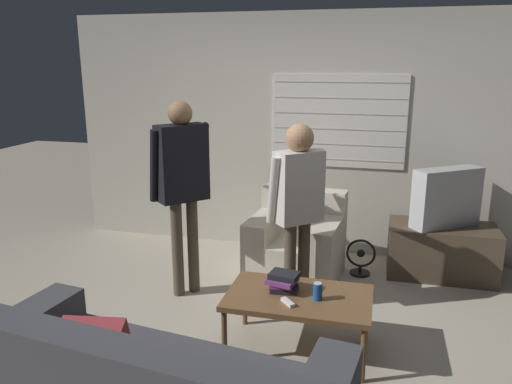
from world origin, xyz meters
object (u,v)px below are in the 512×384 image
(armchair_beige, at_px, (297,245))
(person_left_standing, at_px, (182,174))
(book_stack, at_px, (283,282))
(floor_fan, at_px, (361,258))
(person_right_standing, at_px, (298,195))
(spare_remote, at_px, (288,302))
(tv, at_px, (446,198))
(soda_can, at_px, (318,291))
(coffee_table, at_px, (299,300))

(armchair_beige, bearing_deg, person_left_standing, 36.13)
(book_stack, xyz_separation_m, floor_fan, (0.50, 1.45, -0.35))
(book_stack, bearing_deg, floor_fan, 71.08)
(person_right_standing, relative_size, spare_remote, 12.76)
(armchair_beige, distance_m, person_left_standing, 1.33)
(armchair_beige, height_order, book_stack, armchair_beige)
(tv, distance_m, spare_remote, 2.19)
(armchair_beige, relative_size, tv, 1.34)
(armchair_beige, distance_m, book_stack, 1.23)
(floor_fan, bearing_deg, book_stack, -108.92)
(tv, relative_size, soda_can, 5.32)
(person_right_standing, xyz_separation_m, floor_fan, (0.51, 0.84, -0.83))
(armchair_beige, height_order, person_left_standing, person_left_standing)
(armchair_beige, xyz_separation_m, person_right_standing, (0.09, -0.60, 0.66))
(person_left_standing, height_order, soda_can, person_left_standing)
(coffee_table, bearing_deg, person_right_standing, 101.29)
(soda_can, bearing_deg, person_right_standing, 111.36)
(tv, bearing_deg, coffee_table, 19.72)
(book_stack, distance_m, floor_fan, 1.57)
(armchair_beige, bearing_deg, person_right_standing, 104.12)
(armchair_beige, bearing_deg, floor_fan, -153.18)
(floor_fan, bearing_deg, spare_remote, -104.69)
(coffee_table, distance_m, floor_fan, 1.55)
(soda_can, relative_size, spare_remote, 1.02)
(coffee_table, xyz_separation_m, tv, (1.14, 1.65, 0.39))
(armchair_beige, height_order, soda_can, armchair_beige)
(book_stack, relative_size, floor_fan, 0.66)
(tv, xyz_separation_m, person_right_standing, (-1.27, -1.01, 0.21))
(floor_fan, bearing_deg, armchair_beige, -158.46)
(person_left_standing, xyz_separation_m, person_right_standing, (1.02, -0.05, -0.11))
(book_stack, distance_m, spare_remote, 0.21)
(person_left_standing, bearing_deg, tv, -24.32)
(coffee_table, distance_m, tv, 2.05)
(coffee_table, relative_size, floor_fan, 2.82)
(spare_remote, xyz_separation_m, floor_fan, (0.43, 1.63, -0.28))
(person_left_standing, xyz_separation_m, book_stack, (1.03, -0.66, -0.59))
(person_right_standing, distance_m, soda_can, 0.88)
(armchair_beige, distance_m, spare_remote, 1.41)
(coffee_table, height_order, tv, tv)
(person_left_standing, relative_size, book_stack, 7.20)
(person_right_standing, height_order, book_stack, person_right_standing)
(tv, relative_size, person_left_standing, 0.39)
(book_stack, height_order, spare_remote, book_stack)
(armchair_beige, bearing_deg, soda_can, 110.94)
(coffee_table, xyz_separation_m, book_stack, (-0.12, 0.04, 0.12))
(person_left_standing, bearing_deg, spare_remote, -84.51)
(armchair_beige, relative_size, person_left_standing, 0.52)
(book_stack, bearing_deg, armchair_beige, 94.83)
(person_left_standing, height_order, floor_fan, person_left_standing)
(armchair_beige, relative_size, soda_can, 7.14)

